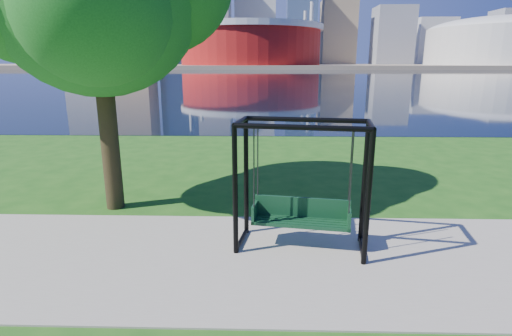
{
  "coord_description": "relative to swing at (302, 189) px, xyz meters",
  "views": [
    {
      "loc": [
        -0.05,
        -7.09,
        3.48
      ],
      "look_at": [
        -0.25,
        0.0,
        1.59
      ],
      "focal_mm": 28.0,
      "sensor_mm": 36.0,
      "label": 1
    }
  ],
  "objects": [
    {
      "name": "stadium",
      "position": [
        -10.6,
        234.97,
        13.03
      ],
      "size": [
        83.0,
        83.0,
        32.0
      ],
      "color": "maroon",
      "rests_on": "far_bank"
    },
    {
      "name": "skyline",
      "position": [
        -4.87,
        319.36,
        34.69
      ],
      "size": [
        392.0,
        66.0,
        96.5
      ],
      "color": "gray",
      "rests_on": "far_bank"
    },
    {
      "name": "swing",
      "position": [
        0.0,
        0.0,
        0.0
      ],
      "size": [
        2.55,
        1.41,
        2.47
      ],
      "rotation": [
        0.0,
        0.0,
        -0.16
      ],
      "color": "black",
      "rests_on": "ground"
    },
    {
      "name": "ground",
      "position": [
        -0.6,
        -0.03,
        -1.2
      ],
      "size": [
        900.0,
        900.0,
        0.0
      ],
      "primitive_type": "plane",
      "color": "#1E5114",
      "rests_on": "ground"
    },
    {
      "name": "arena",
      "position": [
        134.4,
        234.97,
        14.68
      ],
      "size": [
        84.0,
        84.0,
        26.56
      ],
      "color": "beige",
      "rests_on": "far_bank"
    },
    {
      "name": "far_bank",
      "position": [
        -0.6,
        305.97,
        -0.2
      ],
      "size": [
        900.0,
        228.0,
        2.0
      ],
      "primitive_type": "cube",
      "color": "#937F60",
      "rests_on": "ground"
    },
    {
      "name": "path",
      "position": [
        -0.6,
        -0.53,
        -1.18
      ],
      "size": [
        120.0,
        4.0,
        0.03
      ],
      "primitive_type": "cube",
      "color": "#9E937F",
      "rests_on": "ground"
    },
    {
      "name": "river",
      "position": [
        -0.6,
        101.97,
        -1.19
      ],
      "size": [
        900.0,
        180.0,
        0.02
      ],
      "primitive_type": "cube",
      "color": "black",
      "rests_on": "ground"
    }
  ]
}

